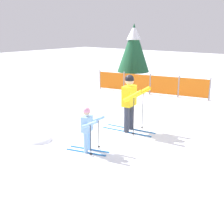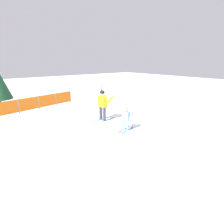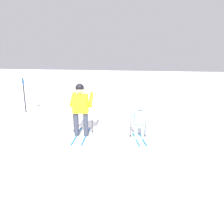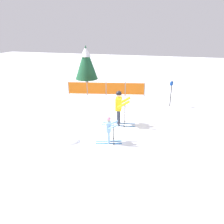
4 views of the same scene
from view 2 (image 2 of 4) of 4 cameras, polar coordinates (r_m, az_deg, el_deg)
The scene contains 6 objects.
ground_plane at distance 9.98m, azimuth -2.67°, elevation -2.84°, with size 60.00×60.00×0.00m, color white.
skier_adult at distance 9.78m, azimuth -3.05°, elevation 3.14°, with size 1.68×0.80×1.74m.
skier_child at distance 8.48m, azimuth 4.68°, elevation -1.48°, with size 1.13×0.63×1.18m.
safety_fence at distance 13.31m, azimuth -22.83°, elevation 3.03°, with size 5.43×1.16×0.99m.
trail_marker at distance 13.99m, azimuth -3.54°, elevation 6.91°, with size 0.21×0.22×1.59m.
snow_mound at distance 7.54m, azimuth -3.15°, elevation -9.52°, with size 0.87×0.74×0.35m, color white.
Camera 2 is at (-5.49, -7.65, 3.31)m, focal length 28.00 mm.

